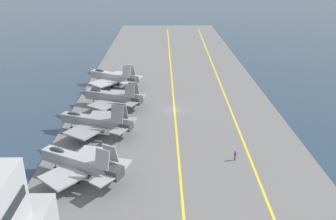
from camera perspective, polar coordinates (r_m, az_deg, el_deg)
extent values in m
plane|color=#23384C|center=(77.51, 1.04, -0.20)|extent=(2000.00, 2000.00, 0.00)
cube|color=slate|center=(77.43, 1.04, -0.06)|extent=(218.08, 44.47, 0.40)
cube|color=yellow|center=(78.71, 9.97, 0.13)|extent=(196.22, 5.26, 0.01)
cube|color=yellow|center=(77.35, 1.04, 0.07)|extent=(196.27, 0.36, 0.01)
cube|color=#93999E|center=(54.37, -14.54, -7.94)|extent=(7.00, 11.12, 1.83)
cone|color=#5B5E60|center=(58.63, -19.59, -6.21)|extent=(2.56, 2.75, 1.74)
cube|color=#38383A|center=(50.57, -8.50, -9.92)|extent=(2.74, 2.64, 1.56)
ellipsoid|color=#232D38|center=(56.13, -17.39, -6.23)|extent=(2.20, 2.97, 1.01)
cube|color=#93999E|center=(52.38, -16.55, -10.22)|extent=(7.00, 7.01, 0.28)
cube|color=#93999E|center=(56.62, -11.97, -7.06)|extent=(5.96, 6.03, 0.28)
cube|color=#93999E|center=(49.37, -10.50, -7.78)|extent=(1.79, 2.35, 2.78)
cube|color=#93999E|center=(50.69, -9.21, -6.82)|extent=(1.79, 2.35, 2.78)
cube|color=#93999E|center=(49.28, -10.51, -11.03)|extent=(3.56, 3.45, 0.20)
cube|color=#93999E|center=(52.40, -7.48, -8.59)|extent=(3.33, 2.94, 0.20)
cylinder|color=#B2B2B7|center=(57.94, -17.64, -8.39)|extent=(0.16, 0.16, 1.85)
cylinder|color=black|center=(58.25, -17.57, -8.92)|extent=(0.47, 0.63, 0.60)
cylinder|color=#B2B2B7|center=(53.84, -14.27, -10.55)|extent=(0.16, 0.16, 1.85)
cylinder|color=black|center=(54.17, -14.21, -11.10)|extent=(0.47, 0.63, 0.60)
cylinder|color=#B2B2B7|center=(55.44, -12.56, -9.31)|extent=(0.16, 0.16, 1.85)
cylinder|color=black|center=(55.77, -12.50, -9.85)|extent=(0.47, 0.63, 0.60)
cube|color=gray|center=(67.52, -12.20, -1.69)|extent=(5.56, 11.89, 1.65)
cone|color=#5B5E60|center=(71.16, -17.07, -0.91)|extent=(2.23, 2.67, 1.56)
cube|color=#38383A|center=(64.37, -6.67, -2.56)|extent=(2.44, 2.47, 1.40)
ellipsoid|color=#232D38|center=(69.05, -14.88, -0.68)|extent=(1.83, 3.06, 0.91)
cube|color=gray|center=(64.92, -13.35, -3.36)|extent=(7.22, 7.21, 0.28)
cube|color=gray|center=(70.23, -10.49, -1.04)|extent=(5.68, 5.68, 0.28)
cube|color=gray|center=(63.18, -8.17, -0.68)|extent=(1.70, 2.48, 3.26)
cube|color=gray|center=(64.60, -7.50, -0.10)|extent=(1.70, 2.48, 3.26)
cube|color=gray|center=(62.77, -7.93, -3.32)|extent=(3.56, 3.36, 0.20)
cube|color=gray|center=(66.38, -6.26, -1.73)|extent=(3.14, 2.71, 0.20)
cylinder|color=#B2B2B7|center=(70.45, -15.23, -2.41)|extent=(0.16, 0.16, 1.66)
cylinder|color=black|center=(70.67, -15.19, -2.80)|extent=(0.41, 0.64, 0.60)
cylinder|color=#B2B2B7|center=(66.74, -11.66, -3.52)|extent=(0.16, 0.16, 1.66)
cylinder|color=black|center=(66.97, -11.63, -3.92)|extent=(0.41, 0.64, 0.60)
cylinder|color=#B2B2B7|center=(68.53, -10.72, -2.71)|extent=(0.16, 0.16, 1.66)
cylinder|color=black|center=(68.75, -10.69, -3.11)|extent=(0.41, 0.64, 0.60)
cube|color=gray|center=(79.00, -9.36, 2.17)|extent=(5.80, 11.19, 1.84)
cone|color=#5B5E60|center=(82.30, -13.36, 2.69)|extent=(2.40, 2.62, 1.75)
cube|color=#38383A|center=(76.06, -4.94, 1.57)|extent=(2.64, 2.47, 1.57)
ellipsoid|color=#232D38|center=(80.38, -11.54, 3.03)|extent=(1.94, 2.93, 1.01)
cube|color=gray|center=(76.27, -10.33, 0.85)|extent=(6.93, 6.90, 0.28)
cube|color=gray|center=(81.84, -7.94, 2.54)|extent=(5.61, 5.48, 0.28)
cube|color=gray|center=(74.95, -6.15, 3.08)|extent=(1.58, 2.31, 2.75)
cube|color=gray|center=(76.58, -5.52, 3.54)|extent=(1.58, 2.31, 2.75)
cube|color=gray|center=(74.31, -6.01, 1.00)|extent=(3.50, 3.28, 0.20)
cube|color=gray|center=(78.20, -4.53, 2.19)|extent=(3.16, 2.64, 0.20)
cylinder|color=#B2B2B7|center=(81.65, -11.86, 1.40)|extent=(0.16, 0.16, 1.53)
cylinder|color=black|center=(81.82, -11.84, 1.10)|extent=(0.42, 0.64, 0.60)
cylinder|color=#B2B2B7|center=(78.03, -9.01, 0.59)|extent=(0.16, 0.16, 1.53)
cylinder|color=black|center=(78.20, -8.99, 0.28)|extent=(0.42, 0.64, 0.60)
cylinder|color=#B2B2B7|center=(80.12, -8.13, 1.25)|extent=(0.16, 0.16, 1.53)
cylinder|color=black|center=(80.29, -8.11, 0.94)|extent=(0.42, 0.64, 0.60)
cube|color=#9EA3A8|center=(92.74, -9.17, 5.35)|extent=(7.26, 11.09, 1.85)
cone|color=#5B5E60|center=(96.83, -12.41, 5.86)|extent=(2.61, 2.78, 1.76)
cube|color=#38383A|center=(88.89, -5.58, 4.77)|extent=(2.78, 2.68, 1.58)
ellipsoid|color=#232D38|center=(94.59, -10.94, 6.13)|extent=(2.26, 2.97, 1.02)
cube|color=#9EA3A8|center=(89.88, -10.37, 4.30)|extent=(7.57, 7.53, 0.28)
cube|color=#9EA3A8|center=(95.56, -7.62, 5.59)|extent=(6.75, 6.32, 0.28)
cube|color=#9EA3A8|center=(88.12, -6.67, 6.12)|extent=(1.81, 2.34, 2.68)
cube|color=#9EA3A8|center=(89.66, -5.97, 6.44)|extent=(1.81, 2.34, 2.68)
cube|color=#9EA3A8|center=(87.31, -6.67, 4.39)|extent=(3.56, 3.47, 0.20)
cube|color=#9EA3A8|center=(90.98, -5.02, 5.22)|extent=(3.36, 2.99, 0.20)
cylinder|color=#B2B2B7|center=(95.83, -11.20, 4.70)|extent=(0.16, 0.16, 1.61)
cylinder|color=black|center=(95.99, -11.17, 4.41)|extent=(0.48, 0.63, 0.60)
cylinder|color=#B2B2B7|center=(91.60, -9.00, 4.01)|extent=(0.16, 0.16, 1.61)
cylinder|color=black|center=(91.76, -8.98, 3.71)|extent=(0.48, 0.63, 0.60)
cylinder|color=#B2B2B7|center=(93.57, -8.05, 4.47)|extent=(0.16, 0.16, 1.61)
cylinder|color=black|center=(93.73, -8.04, 4.18)|extent=(0.48, 0.63, 0.60)
cylinder|color=#4C473D|center=(59.06, 10.67, -7.52)|extent=(0.24, 0.24, 0.92)
cube|color=purple|center=(58.69, 10.73, -6.90)|extent=(0.35, 0.43, 0.56)
sphere|color=beige|center=(58.49, 10.76, -6.55)|extent=(0.22, 0.22, 0.22)
sphere|color=purple|center=(58.46, 10.76, -6.50)|extent=(0.24, 0.24, 0.24)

